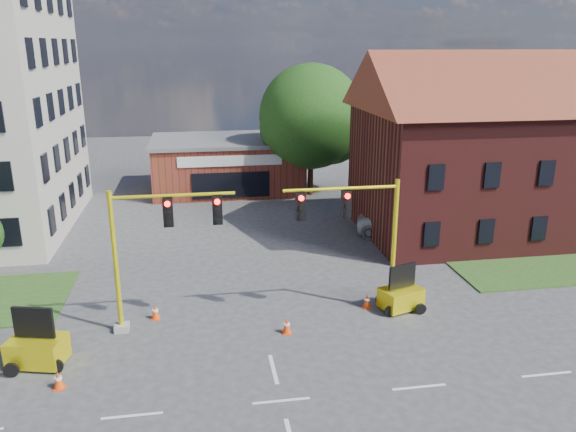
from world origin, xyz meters
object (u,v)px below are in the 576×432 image
Objects in this scene: signal_mast_west at (155,243)px; signal_mast_east at (359,232)px; trailer_west at (37,348)px; trailer_east at (401,296)px; pickup_white at (404,224)px.

signal_mast_east is (8.71, 0.00, 0.00)m from signal_mast_west.
signal_mast_east is 13.75m from trailer_west.
trailer_east is (10.87, 0.06, -3.26)m from signal_mast_west.
signal_mast_west is 1.06× the size of pickup_white.
signal_mast_west is at bearing 41.02° from trailer_west.
trailer_west is (-4.47, -2.22, -3.20)m from signal_mast_west.
signal_mast_east is 2.70× the size of trailer_west.
signal_mast_west is 5.93m from trailer_west.
signal_mast_west reaches higher than pickup_white.
pickup_white is (3.77, 9.71, 0.16)m from trailer_east.
signal_mast_east is at bearing 173.01° from pickup_white.
signal_mast_west is at bearing 147.97° from pickup_white.
pickup_white is at bearing 33.73° from signal_mast_west.
trailer_east is 0.37× the size of pickup_white.
trailer_west is 15.51m from trailer_east.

